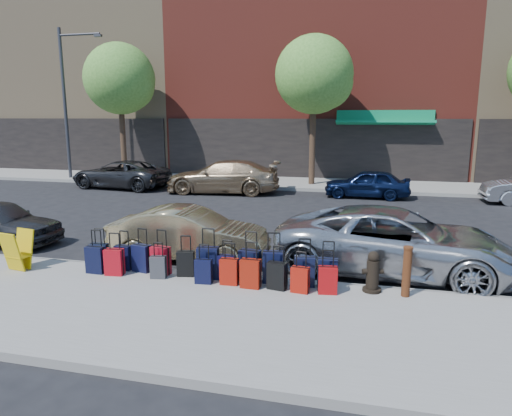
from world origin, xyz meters
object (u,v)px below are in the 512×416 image
(tree_left, at_px, (122,81))
(car_far_0, at_px, (121,174))
(car_far_1, at_px, (223,177))
(car_far_2, at_px, (367,184))
(tree_center, at_px, (317,77))
(car_near_2, at_px, (396,242))
(suitcase_front_5, at_px, (208,263))
(bollard, at_px, (407,271))
(streetlight, at_px, (67,95))
(fire_hydrant, at_px, (373,273))
(car_near_1, at_px, (189,234))
(display_rack, at_px, (18,251))

(tree_left, relative_size, car_far_0, 1.47)
(car_far_1, bearing_deg, car_far_2, 87.51)
(car_far_0, bearing_deg, tree_left, -150.26)
(tree_center, height_order, car_far_2, tree_center)
(car_far_2, bearing_deg, car_near_2, 5.72)
(suitcase_front_5, xyz_separation_m, car_far_0, (-8.76, 11.69, 0.20))
(tree_left, xyz_separation_m, bollard, (13.88, -14.39, -4.76))
(streetlight, relative_size, car_far_2, 2.18)
(car_near_2, bearing_deg, tree_center, 21.53)
(fire_hydrant, distance_m, car_near_1, 4.68)
(streetlight, height_order, car_far_2, streetlight)
(fire_hydrant, relative_size, car_far_0, 0.17)
(car_near_1, xyz_separation_m, car_near_2, (4.93, 0.15, 0.09))
(suitcase_front_5, distance_m, car_near_2, 4.25)
(suitcase_front_5, xyz_separation_m, car_far_2, (3.22, 11.71, 0.14))
(tree_left, distance_m, fire_hydrant, 20.10)
(suitcase_front_5, xyz_separation_m, car_near_1, (-1.05, 1.56, 0.16))
(suitcase_front_5, xyz_separation_m, car_far_1, (-3.32, 11.43, 0.28))
(bollard, relative_size, car_far_2, 0.27)
(car_far_1, xyz_separation_m, car_far_2, (6.55, 0.27, -0.14))
(tree_left, bearing_deg, car_far_2, -11.28)
(car_near_2, height_order, car_far_0, car_near_2)
(tree_left, xyz_separation_m, suitcase_front_5, (9.89, -14.32, -4.93))
(car_near_1, relative_size, car_far_1, 0.74)
(streetlight, bearing_deg, suitcase_front_5, -46.72)
(fire_hydrant, bearing_deg, car_far_0, 121.48)
(car_near_2, bearing_deg, fire_hydrant, 170.14)
(tree_center, distance_m, car_near_1, 13.73)
(car_far_2, bearing_deg, display_rack, -29.65)
(tree_left, height_order, car_far_2, tree_left)
(fire_hydrant, distance_m, display_rack, 7.68)
(tree_center, distance_m, display_rack, 16.34)
(suitcase_front_5, bearing_deg, streetlight, 128.01)
(bollard, distance_m, car_near_1, 5.30)
(car_far_2, bearing_deg, tree_left, -99.33)
(car_far_0, bearing_deg, fire_hydrant, 52.77)
(tree_center, relative_size, car_far_2, 1.98)
(streetlight, xyz_separation_m, car_far_2, (16.05, -1.92, -4.04))
(tree_center, xyz_separation_m, suitcase_front_5, (-0.61, -14.32, -4.93))
(display_rack, relative_size, car_far_2, 0.24)
(display_rack, xyz_separation_m, car_near_1, (3.24, 2.05, 0.06))
(car_near_1, bearing_deg, car_near_2, -90.55)
(suitcase_front_5, bearing_deg, tree_center, 82.29)
(streetlight, height_order, car_near_1, streetlight)
(tree_center, relative_size, streetlight, 0.91)
(car_far_1, bearing_deg, fire_hydrant, 25.56)
(car_near_1, bearing_deg, car_far_0, 35.03)
(streetlight, xyz_separation_m, suitcase_front_5, (12.83, -13.62, -4.18))
(display_rack, distance_m, car_far_0, 12.98)
(tree_center, height_order, display_rack, tree_center)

